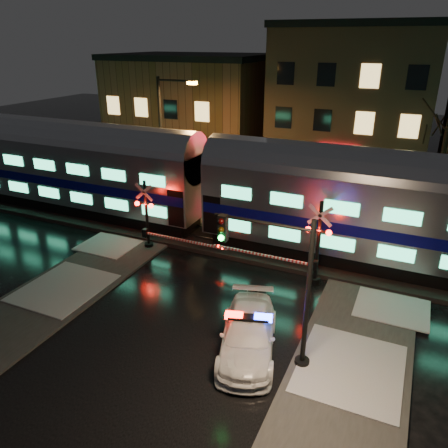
{
  "coord_description": "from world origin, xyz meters",
  "views": [
    {
      "loc": [
        7.44,
        -15.81,
        10.74
      ],
      "look_at": [
        -0.84,
        2.5,
        2.2
      ],
      "focal_mm": 35.0,
      "sensor_mm": 36.0,
      "label": 1
    }
  ],
  "objects_px": {
    "police_car": "(248,334)",
    "crossing_signal_left": "(152,223)",
    "crossing_signal_right": "(309,250)",
    "streetlight": "(165,134)",
    "traffic_light": "(282,289)"
  },
  "relations": [
    {
      "from": "police_car",
      "to": "crossing_signal_left",
      "type": "xyz_separation_m",
      "value": [
        -7.84,
        5.73,
        0.89
      ]
    },
    {
      "from": "crossing_signal_right",
      "to": "streetlight",
      "type": "bearing_deg",
      "value": 150.21
    },
    {
      "from": "crossing_signal_left",
      "to": "streetlight",
      "type": "distance_m",
      "value": 8.09
    },
    {
      "from": "crossing_signal_right",
      "to": "crossing_signal_left",
      "type": "distance_m",
      "value": 8.61
    },
    {
      "from": "traffic_light",
      "to": "streetlight",
      "type": "bearing_deg",
      "value": 132.24
    },
    {
      "from": "police_car",
      "to": "crossing_signal_left",
      "type": "height_order",
      "value": "crossing_signal_left"
    },
    {
      "from": "crossing_signal_right",
      "to": "streetlight",
      "type": "distance_m",
      "value": 13.85
    },
    {
      "from": "crossing_signal_right",
      "to": "traffic_light",
      "type": "relative_size",
      "value": 1.04
    },
    {
      "from": "crossing_signal_right",
      "to": "traffic_light",
      "type": "height_order",
      "value": "traffic_light"
    },
    {
      "from": "crossing_signal_right",
      "to": "streetlight",
      "type": "height_order",
      "value": "streetlight"
    },
    {
      "from": "crossing_signal_right",
      "to": "streetlight",
      "type": "relative_size",
      "value": 0.68
    },
    {
      "from": "police_car",
      "to": "streetlight",
      "type": "bearing_deg",
      "value": 114.58
    },
    {
      "from": "traffic_light",
      "to": "streetlight",
      "type": "relative_size",
      "value": 0.66
    },
    {
      "from": "police_car",
      "to": "traffic_light",
      "type": "bearing_deg",
      "value": -18.92
    },
    {
      "from": "crossing_signal_left",
      "to": "streetlight",
      "type": "xyz_separation_m",
      "value": [
        -3.08,
        6.7,
        3.33
      ]
    }
  ]
}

